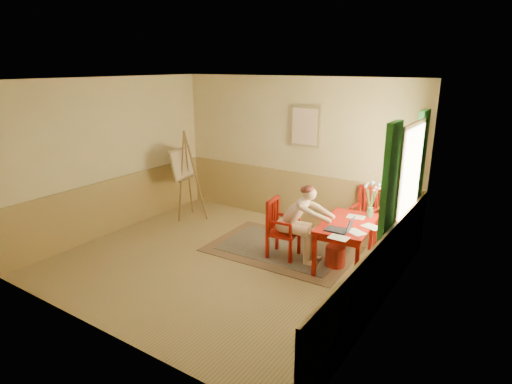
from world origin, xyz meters
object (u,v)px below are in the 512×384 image
Objects in this scene: chair_back at (366,216)px; easel at (184,167)px; laptop at (341,228)px; chair_left at (281,228)px; table at (347,228)px; figure at (299,219)px.

chair_back is 3.62m from easel.
chair_left is at bearing 172.64° from laptop.
table is 1.00× the size of figure.
laptop reaches higher than table.
easel is (-3.61, 0.69, 0.28)m from laptop.
chair_back is 0.78× the size of figure.
laptop is at bearing -12.23° from figure.
table is at bearing -4.81° from easel.
easel reaches higher than laptop.
table is at bearing -86.79° from chair_back.
laptop is at bearing -85.59° from chair_back.
chair_left reaches higher than table.
table is at bearing 97.63° from laptop.
chair_left is 0.37m from figure.
table is 3.24× the size of laptop.
figure is at bearing -162.56° from table.
figure is 3.24× the size of laptop.
chair_left is 0.55× the size of easel.
chair_back is at bearing 62.81° from figure.
table is 0.71× the size of easel.
easel is (-3.56, 0.30, 0.42)m from table.
laptop is (0.77, -0.17, 0.07)m from figure.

